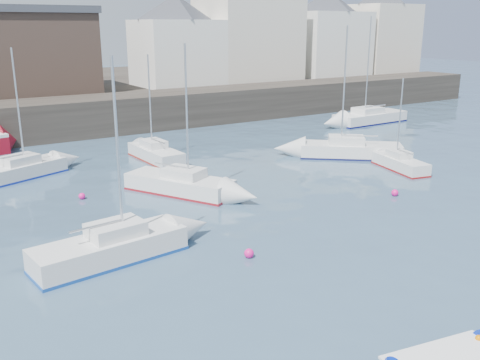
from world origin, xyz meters
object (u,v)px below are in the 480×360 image
sailboat_f (156,153)px  sailboat_h (17,171)px  buoy_near (249,257)px  sailboat_b (180,184)px  buoy_mid (395,196)px  sailboat_d (350,150)px  sailboat_g (370,117)px  sailboat_c (400,163)px  buoy_far (82,199)px  sailboat_a (111,248)px

sailboat_f → sailboat_h: (-8.79, 0.23, 0.00)m
buoy_near → sailboat_f: bearing=78.8°
sailboat_b → buoy_mid: bearing=-34.9°
sailboat_d → sailboat_g: 14.12m
sailboat_b → sailboat_f: bearing=76.2°
sailboat_c → buoy_far: size_ratio=16.26×
sailboat_c → sailboat_f: size_ratio=0.81×
buoy_mid → sailboat_a: bearing=179.4°
sailboat_g → sailboat_h: bearing=-175.7°
sailboat_b → sailboat_c: 14.23m
sailboat_h → buoy_far: bearing=-70.4°
sailboat_a → buoy_mid: bearing=-0.6°
sailboat_h → sailboat_f: bearing=-1.5°
sailboat_a → buoy_far: sailboat_a is taller
buoy_mid → buoy_far: bearing=149.6°
sailboat_d → sailboat_h: (-20.54, 6.58, -0.04)m
sailboat_a → sailboat_b: 8.88m
sailboat_h → sailboat_g: bearing=4.3°
sailboat_a → sailboat_d: sailboat_d is taller
sailboat_b → sailboat_g: (24.51, 10.06, 0.03)m
sailboat_b → buoy_far: sailboat_b is taller
buoy_near → buoy_mid: 11.20m
sailboat_d → buoy_mid: size_ratio=23.27×
sailboat_h → sailboat_a: bearing=-86.6°
buoy_near → sailboat_b: bearing=81.0°
buoy_near → sailboat_a: bearing=150.8°
sailboat_c → sailboat_d: sailboat_d is taller
sailboat_d → sailboat_g: size_ratio=0.92×
sailboat_a → sailboat_c: 20.32m
sailboat_f → sailboat_g: bearing=6.5°
sailboat_f → buoy_mid: (7.66, -14.10, -0.49)m
buoy_near → buoy_far: 11.37m
sailboat_a → sailboat_c: bearing=9.7°
sailboat_h → buoy_near: (5.52, -16.77, -0.49)m
sailboat_g → buoy_near: 32.24m
sailboat_h → sailboat_c: bearing=-27.2°
sailboat_d → sailboat_h: 21.57m
buoy_near → sailboat_d: bearing=34.2°
sailboat_c → sailboat_g: sailboat_g is taller
sailboat_h → buoy_near: bearing=-71.8°
sailboat_b → sailboat_c: sailboat_b is taller
sailboat_c → sailboat_d: bearing=94.5°
sailboat_g → sailboat_h: sailboat_g is taller
buoy_far → sailboat_b: bearing=-20.2°
buoy_mid → sailboat_f: bearing=118.5°
sailboat_g → sailboat_h: size_ratio=1.26×
sailboat_d → sailboat_g: sailboat_g is taller
sailboat_c → sailboat_a: bearing=-170.3°
sailboat_g → buoy_near: sailboat_g is taller
sailboat_a → sailboat_f: sailboat_a is taller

